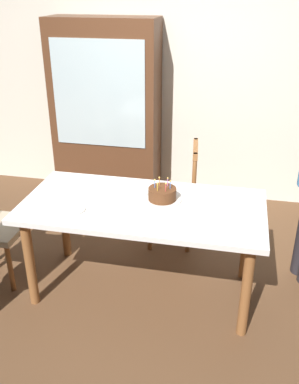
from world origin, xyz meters
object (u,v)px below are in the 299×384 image
at_px(dining_table, 143,215).
at_px(birthday_cake, 162,195).
at_px(chair_spindle_back, 174,197).
at_px(china_cabinet, 106,113).
at_px(plate_far_side, 137,191).
at_px(plate_near_celebrant, 70,209).

xyz_separation_m(dining_table, birthday_cake, (0.13, 0.08, 0.14)).
bearing_deg(chair_spindle_back, china_cabinet, 136.87).
height_order(birthday_cake, plate_far_side, birthday_cake).
relative_size(plate_near_celebrant, china_cabinet, 0.12).
relative_size(dining_table, chair_spindle_back, 1.83).
bearing_deg(birthday_cake, plate_far_side, 152.34).
distance_m(plate_near_celebrant, china_cabinet, 1.78).
relative_size(birthday_cake, china_cabinet, 0.15).
bearing_deg(china_cabinet, plate_far_side, -64.20).
relative_size(birthday_cake, plate_near_celebrant, 1.27).
height_order(dining_table, birthday_cake, birthday_cake).
relative_size(dining_table, plate_near_celebrant, 7.90).
bearing_deg(plate_far_side, dining_table, -65.59).
distance_m(plate_near_celebrant, plate_far_side, 0.55).
distance_m(birthday_cake, chair_spindle_back, 0.75).
relative_size(birthday_cake, plate_far_side, 1.27).
relative_size(dining_table, birthday_cake, 6.21).
distance_m(plate_far_side, china_cabinet, 1.53).
xyz_separation_m(chair_spindle_back, china_cabinet, (-0.86, 0.81, 0.49)).
bearing_deg(plate_far_side, birthday_cake, -27.66).
xyz_separation_m(birthday_cake, plate_near_celebrant, (-0.61, -0.27, -0.04)).
bearing_deg(china_cabinet, chair_spindle_back, -43.13).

